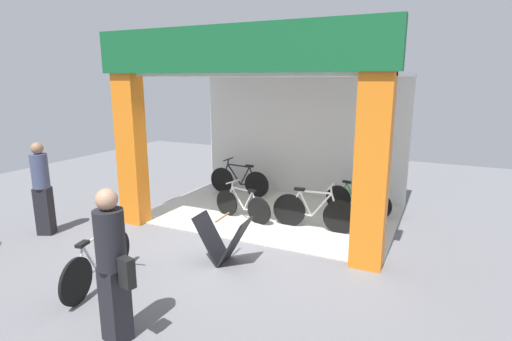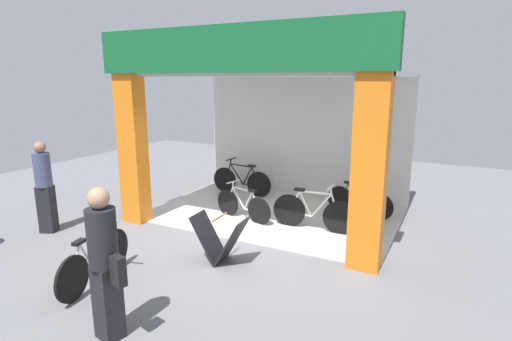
% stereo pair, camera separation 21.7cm
% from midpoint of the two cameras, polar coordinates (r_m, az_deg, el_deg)
% --- Properties ---
extents(ground_plane, '(18.41, 18.41, 0.00)m').
position_cam_midpoint_polar(ground_plane, '(7.53, -2.21, -9.89)').
color(ground_plane, slate).
rests_on(ground_plane, ground).
extents(shop_facade, '(5.41, 3.77, 3.77)m').
position_cam_midpoint_polar(shop_facade, '(8.51, 3.33, 6.73)').
color(shop_facade, beige).
rests_on(shop_facade, ground).
extents(bicycle_inside_0, '(1.43, 0.44, 0.80)m').
position_cam_midpoint_polar(bicycle_inside_0, '(8.46, -1.11, -4.95)').
color(bicycle_inside_0, black).
rests_on(bicycle_inside_0, ground).
extents(bicycle_inside_1, '(1.67, 0.46, 0.92)m').
position_cam_midpoint_polar(bicycle_inside_1, '(10.28, -1.45, -1.46)').
color(bicycle_inside_1, black).
rests_on(bicycle_inside_1, ground).
extents(bicycle_inside_2, '(1.48, 0.42, 0.82)m').
position_cam_midpoint_polar(bicycle_inside_2, '(9.02, 15.06, -4.22)').
color(bicycle_inside_2, black).
rests_on(bicycle_inside_2, ground).
extents(bicycle_inside_3, '(1.69, 0.46, 0.93)m').
position_cam_midpoint_polar(bicycle_inside_3, '(7.97, 8.96, -5.86)').
color(bicycle_inside_3, black).
rests_on(bicycle_inside_3, ground).
extents(bicycle_parked_0, '(0.48, 1.59, 0.89)m').
position_cam_midpoint_polar(bicycle_parked_0, '(6.33, -20.93, -11.85)').
color(bicycle_parked_0, black).
rests_on(bicycle_parked_0, ground).
extents(sandwich_board_sign, '(0.91, 0.51, 0.79)m').
position_cam_midpoint_polar(sandwich_board_sign, '(6.58, -4.16, -9.69)').
color(sandwich_board_sign, black).
rests_on(sandwich_board_sign, ground).
extents(pedestrian_0, '(0.40, 0.40, 1.78)m').
position_cam_midpoint_polar(pedestrian_0, '(8.60, -27.17, -2.03)').
color(pedestrian_0, black).
rests_on(pedestrian_0, ground).
extents(pedestrian_1, '(0.55, 0.39, 1.79)m').
position_cam_midpoint_polar(pedestrian_1, '(4.82, -19.40, -12.23)').
color(pedestrian_1, black).
rests_on(pedestrian_1, ground).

